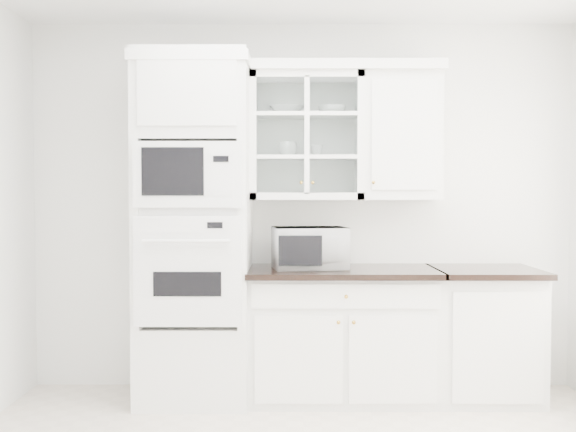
{
  "coord_description": "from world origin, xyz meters",
  "views": [
    {
      "loc": [
        -0.08,
        -3.04,
        1.44
      ],
      "look_at": [
        -0.1,
        1.05,
        1.3
      ],
      "focal_mm": 40.0,
      "sensor_mm": 36.0,
      "label": 1
    }
  ],
  "objects": [
    {
      "name": "oven_column",
      "position": [
        -0.75,
        1.42,
        1.2
      ],
      "size": [
        0.76,
        0.68,
        2.4
      ],
      "color": "white",
      "rests_on": "ground"
    },
    {
      "name": "bowl_b",
      "position": [
        0.21,
        1.58,
        2.04
      ],
      "size": [
        0.25,
        0.25,
        0.06
      ],
      "primitive_type": "imported",
      "rotation": [
        0.0,
        0.0,
        0.3
      ],
      "color": "white",
      "rests_on": "upper_cabinet_glass"
    },
    {
      "name": "countertop_microwave",
      "position": [
        0.05,
        1.43,
        1.06
      ],
      "size": [
        0.56,
        0.49,
        0.29
      ],
      "primitive_type": "imported",
      "rotation": [
        0.0,
        0.0,
        3.3
      ],
      "color": "white",
      "rests_on": "base_cabinet_run"
    },
    {
      "name": "cup_a",
      "position": [
        -0.1,
        1.58,
        1.76
      ],
      "size": [
        0.17,
        0.17,
        0.1
      ],
      "primitive_type": "imported",
      "rotation": [
        0.0,
        0.0,
        0.32
      ],
      "color": "white",
      "rests_on": "upper_cabinet_glass"
    },
    {
      "name": "crown_molding",
      "position": [
        -0.07,
        1.56,
        2.33
      ],
      "size": [
        2.14,
        0.38,
        0.07
      ],
      "primitive_type": "cube",
      "color": "white",
      "rests_on": "room_shell"
    },
    {
      "name": "extra_base_cabinet",
      "position": [
        1.28,
        1.45,
        0.46
      ],
      "size": [
        0.72,
        0.67,
        0.92
      ],
      "color": "white",
      "rests_on": "ground"
    },
    {
      "name": "room_shell",
      "position": [
        0.0,
        0.43,
        1.78
      ],
      "size": [
        4.0,
        3.5,
        2.7
      ],
      "color": "white",
      "rests_on": "ground"
    },
    {
      "name": "bowl_a",
      "position": [
        -0.11,
        1.57,
        2.04
      ],
      "size": [
        0.28,
        0.28,
        0.06
      ],
      "primitive_type": "imported",
      "rotation": [
        0.0,
        0.0,
        -0.16
      ],
      "color": "white",
      "rests_on": "upper_cabinet_glass"
    },
    {
      "name": "base_cabinet_run",
      "position": [
        0.28,
        1.45,
        0.46
      ],
      "size": [
        1.32,
        0.67,
        0.92
      ],
      "color": "white",
      "rests_on": "ground"
    },
    {
      "name": "cup_b",
      "position": [
        0.1,
        1.58,
        1.75
      ],
      "size": [
        0.1,
        0.1,
        0.08
      ],
      "primitive_type": "imported",
      "rotation": [
        0.0,
        0.0,
        0.11
      ],
      "color": "white",
      "rests_on": "upper_cabinet_glass"
    },
    {
      "name": "upper_cabinet_solid",
      "position": [
        0.71,
        1.58,
        1.85
      ],
      "size": [
        0.55,
        0.33,
        0.9
      ],
      "primitive_type": "cube",
      "color": "white",
      "rests_on": "room_shell"
    },
    {
      "name": "upper_cabinet_glass",
      "position": [
        0.03,
        1.58,
        1.85
      ],
      "size": [
        0.8,
        0.33,
        0.9
      ],
      "color": "white",
      "rests_on": "room_shell"
    }
  ]
}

